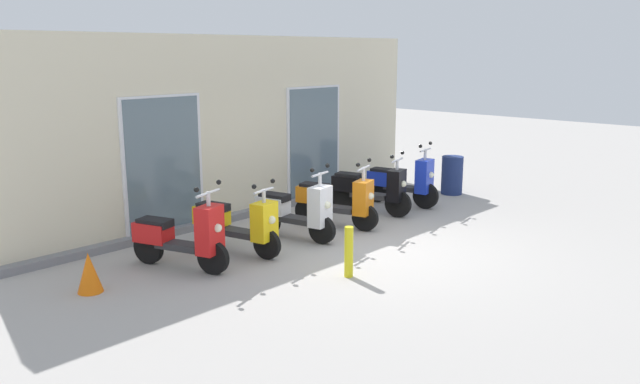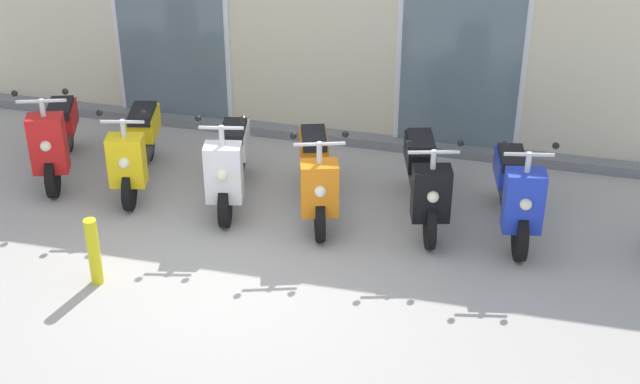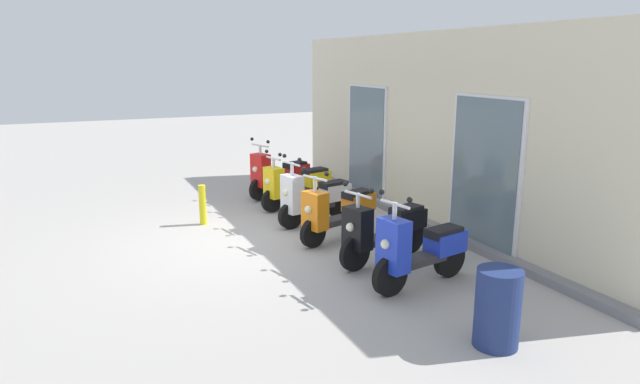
{
  "view_description": "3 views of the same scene",
  "coord_description": "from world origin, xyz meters",
  "px_view_note": "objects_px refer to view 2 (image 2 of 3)",
  "views": [
    {
      "loc": [
        -7.45,
        -5.75,
        2.99
      ],
      "look_at": [
        -0.31,
        0.91,
        0.81
      ],
      "focal_mm": 35.67,
      "sensor_mm": 36.0,
      "label": 1
    },
    {
      "loc": [
        2.62,
        -7.31,
        5.37
      ],
      "look_at": [
        0.65,
        0.81,
        0.53
      ],
      "focal_mm": 53.8,
      "sensor_mm": 36.0,
      "label": 2
    },
    {
      "loc": [
        7.98,
        -2.45,
        2.79
      ],
      "look_at": [
        0.41,
        0.99,
        0.79
      ],
      "focal_mm": 30.95,
      "sensor_mm": 36.0,
      "label": 3
    }
  ],
  "objects_px": {
    "scooter_red": "(56,137)",
    "scooter_orange": "(316,174)",
    "curb_bollard": "(94,252)",
    "scooter_yellow": "(136,146)",
    "scooter_black": "(425,178)",
    "scooter_white": "(230,163)",
    "scooter_blue": "(516,191)"
  },
  "relations": [
    {
      "from": "scooter_red",
      "to": "scooter_orange",
      "type": "relative_size",
      "value": 1.0
    },
    {
      "from": "scooter_red",
      "to": "curb_bollard",
      "type": "distance_m",
      "value": 2.33
    },
    {
      "from": "scooter_yellow",
      "to": "scooter_black",
      "type": "distance_m",
      "value": 3.23
    },
    {
      "from": "scooter_white",
      "to": "scooter_blue",
      "type": "height_order",
      "value": "scooter_blue"
    },
    {
      "from": "scooter_red",
      "to": "curb_bollard",
      "type": "bearing_deg",
      "value": -54.73
    },
    {
      "from": "scooter_black",
      "to": "curb_bollard",
      "type": "xyz_separation_m",
      "value": [
        -2.86,
        -1.92,
        -0.14
      ]
    },
    {
      "from": "scooter_orange",
      "to": "scooter_yellow",
      "type": "bearing_deg",
      "value": 176.17
    },
    {
      "from": "scooter_blue",
      "to": "scooter_black",
      "type": "bearing_deg",
      "value": 177.05
    },
    {
      "from": "scooter_white",
      "to": "scooter_black",
      "type": "distance_m",
      "value": 2.1
    },
    {
      "from": "scooter_white",
      "to": "curb_bollard",
      "type": "relative_size",
      "value": 2.12
    },
    {
      "from": "scooter_white",
      "to": "scooter_blue",
      "type": "xyz_separation_m",
      "value": [
        3.04,
        0.1,
        0.01
      ]
    },
    {
      "from": "scooter_red",
      "to": "scooter_blue",
      "type": "distance_m",
      "value": 5.15
    },
    {
      "from": "scooter_yellow",
      "to": "scooter_orange",
      "type": "distance_m",
      "value": 2.1
    },
    {
      "from": "scooter_red",
      "to": "scooter_orange",
      "type": "bearing_deg",
      "value": -2.68
    },
    {
      "from": "scooter_yellow",
      "to": "scooter_white",
      "type": "distance_m",
      "value": 1.14
    },
    {
      "from": "scooter_white",
      "to": "curb_bollard",
      "type": "xyz_separation_m",
      "value": [
        -0.77,
        -1.77,
        -0.12
      ]
    },
    {
      "from": "scooter_white",
      "to": "scooter_yellow",
      "type": "bearing_deg",
      "value": 173.73
    },
    {
      "from": "scooter_orange",
      "to": "curb_bollard",
      "type": "xyz_separation_m",
      "value": [
        -1.74,
        -1.75,
        -0.13
      ]
    },
    {
      "from": "scooter_red",
      "to": "curb_bollard",
      "type": "xyz_separation_m",
      "value": [
        1.34,
        -1.9,
        -0.13
      ]
    },
    {
      "from": "scooter_red",
      "to": "scooter_black",
      "type": "xyz_separation_m",
      "value": [
        4.21,
        0.02,
        0.01
      ]
    },
    {
      "from": "scooter_white",
      "to": "scooter_black",
      "type": "relative_size",
      "value": 0.93
    },
    {
      "from": "scooter_red",
      "to": "scooter_white",
      "type": "distance_m",
      "value": 2.11
    },
    {
      "from": "scooter_orange",
      "to": "scooter_black",
      "type": "height_order",
      "value": "scooter_orange"
    },
    {
      "from": "scooter_blue",
      "to": "curb_bollard",
      "type": "bearing_deg",
      "value": -153.88
    },
    {
      "from": "scooter_blue",
      "to": "curb_bollard",
      "type": "relative_size",
      "value": 2.21
    },
    {
      "from": "scooter_red",
      "to": "scooter_yellow",
      "type": "relative_size",
      "value": 0.97
    },
    {
      "from": "scooter_orange",
      "to": "curb_bollard",
      "type": "height_order",
      "value": "scooter_orange"
    },
    {
      "from": "scooter_yellow",
      "to": "scooter_black",
      "type": "relative_size",
      "value": 0.97
    },
    {
      "from": "scooter_orange",
      "to": "curb_bollard",
      "type": "relative_size",
      "value": 2.14
    },
    {
      "from": "scooter_white",
      "to": "scooter_blue",
      "type": "distance_m",
      "value": 3.04
    },
    {
      "from": "curb_bollard",
      "to": "scooter_blue",
      "type": "bearing_deg",
      "value": 26.12
    },
    {
      "from": "scooter_white",
      "to": "scooter_orange",
      "type": "distance_m",
      "value": 0.97
    }
  ]
}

